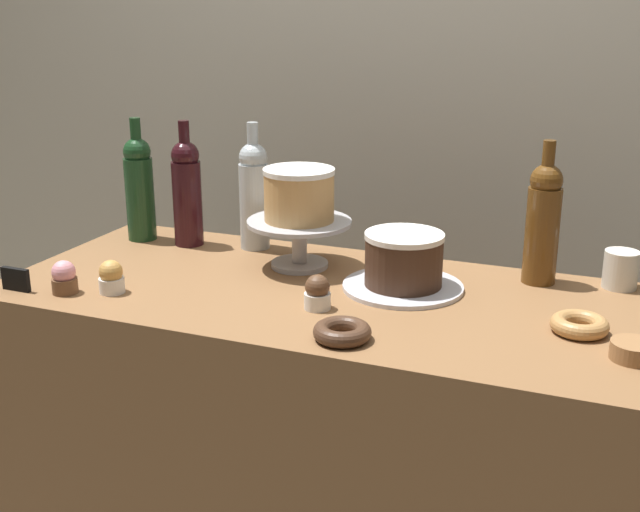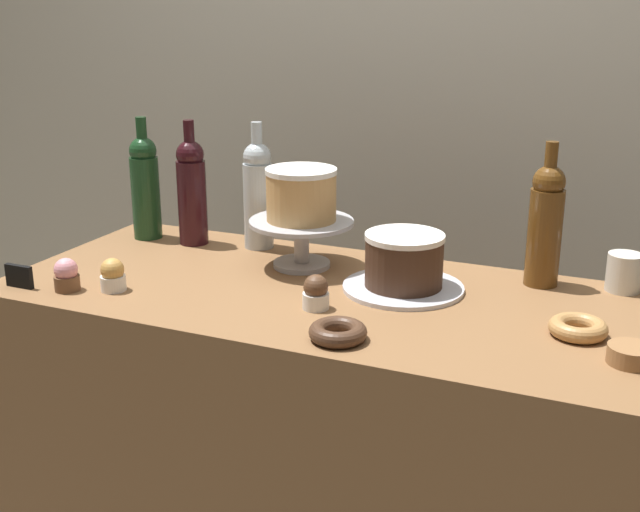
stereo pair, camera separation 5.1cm
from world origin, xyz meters
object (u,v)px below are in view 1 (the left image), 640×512
(cupcake_chocolate, at_px, (317,293))
(white_layer_cake, at_px, (299,195))
(wine_bottle_amber, at_px, (543,221))
(donut_chocolate, at_px, (342,332))
(price_sign_chalkboard, at_px, (16,279))
(coffee_cup_ceramic, at_px, (621,269))
(cake_stand_pedestal, at_px, (299,235))
(donut_maple, at_px, (579,325))
(chocolate_round_cake, at_px, (404,259))
(wine_bottle_dark_red, at_px, (187,191))
(cookie_stack, at_px, (634,351))
(cupcake_caramel, at_px, (111,278))
(wine_bottle_clear, at_px, (254,193))
(cupcake_strawberry, at_px, (64,278))
(wine_bottle_green, at_px, (139,186))

(cupcake_chocolate, bearing_deg, white_layer_cake, 120.96)
(wine_bottle_amber, relative_size, donut_chocolate, 2.91)
(price_sign_chalkboard, xyz_separation_m, coffee_cup_ceramic, (1.24, 0.52, 0.02))
(cake_stand_pedestal, height_order, donut_maple, cake_stand_pedestal)
(wine_bottle_amber, bearing_deg, chocolate_round_cake, -149.68)
(cupcake_chocolate, bearing_deg, coffee_cup_ceramic, 32.70)
(white_layer_cake, xyz_separation_m, wine_bottle_dark_red, (-0.34, 0.06, -0.03))
(chocolate_round_cake, distance_m, donut_chocolate, 0.32)
(cupcake_chocolate, bearing_deg, price_sign_chalkboard, -167.37)
(white_layer_cake, xyz_separation_m, donut_chocolate, (0.25, -0.37, -0.16))
(cookie_stack, bearing_deg, coffee_cup_ceramic, 95.95)
(white_layer_cake, bearing_deg, cupcake_caramel, -134.34)
(donut_chocolate, height_order, price_sign_chalkboard, price_sign_chalkboard)
(chocolate_round_cake, relative_size, wine_bottle_dark_red, 0.54)
(white_layer_cake, relative_size, wine_bottle_clear, 0.52)
(cookie_stack, bearing_deg, white_layer_cake, 161.31)
(donut_maple, bearing_deg, wine_bottle_dark_red, 167.03)
(wine_bottle_clear, relative_size, cupcake_chocolate, 4.38)
(chocolate_round_cake, relative_size, cookie_stack, 2.09)
(white_layer_cake, relative_size, cupcake_strawberry, 2.27)
(wine_bottle_dark_red, height_order, cookie_stack, wine_bottle_dark_red)
(donut_chocolate, bearing_deg, white_layer_cake, 123.73)
(wine_bottle_green, bearing_deg, white_layer_cake, -7.02)
(donut_chocolate, bearing_deg, wine_bottle_dark_red, 143.68)
(wine_bottle_amber, bearing_deg, cookie_stack, -59.30)
(cupcake_strawberry, xyz_separation_m, price_sign_chalkboard, (-0.11, -0.03, -0.01))
(coffee_cup_ceramic, bearing_deg, cupcake_caramel, -156.42)
(cake_stand_pedestal, relative_size, coffee_cup_ceramic, 2.94)
(wine_bottle_dark_red, bearing_deg, cupcake_caramel, -85.24)
(wine_bottle_clear, height_order, donut_chocolate, wine_bottle_clear)
(wine_bottle_clear, distance_m, price_sign_chalkboard, 0.61)
(cupcake_strawberry, xyz_separation_m, donut_chocolate, (0.65, -0.01, -0.02))
(white_layer_cake, relative_size, wine_bottle_amber, 0.52)
(wine_bottle_green, relative_size, cupcake_caramel, 4.38)
(wine_bottle_amber, relative_size, cupcake_caramel, 4.38)
(wine_bottle_amber, distance_m, cupcake_strawberry, 1.07)
(cupcake_strawberry, distance_m, cookie_stack, 1.17)
(coffee_cup_ceramic, bearing_deg, wine_bottle_green, -176.57)
(wine_bottle_clear, xyz_separation_m, cupcake_chocolate, (0.31, -0.34, -0.11))
(cake_stand_pedestal, relative_size, cupcake_strawberry, 3.37)
(donut_maple, bearing_deg, cupcake_chocolate, -172.15)
(cake_stand_pedestal, distance_m, wine_bottle_green, 0.49)
(wine_bottle_amber, distance_m, cupcake_chocolate, 0.54)
(wine_bottle_dark_red, distance_m, cupcake_caramel, 0.40)
(wine_bottle_amber, relative_size, wine_bottle_dark_red, 1.00)
(wine_bottle_amber, bearing_deg, coffee_cup_ceramic, 9.82)
(chocolate_round_cake, distance_m, cookie_stack, 0.53)
(cookie_stack, relative_size, price_sign_chalkboard, 1.20)
(white_layer_cake, bearing_deg, cupcake_strawberry, -138.46)
(wine_bottle_dark_red, bearing_deg, chocolate_round_cake, -11.09)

